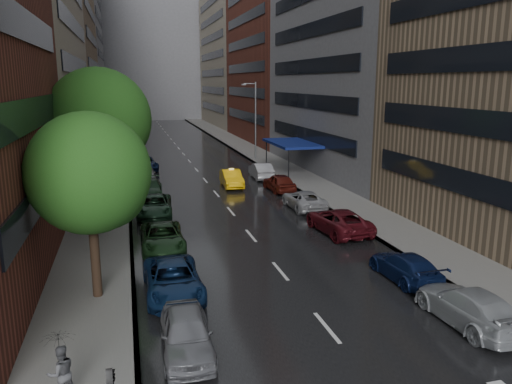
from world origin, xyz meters
TOP-DOWN VIEW (x-y plane):
  - road at (0.00, 50.00)m, footprint 14.00×140.00m
  - sidewalk_left at (-9.00, 50.00)m, footprint 4.00×140.00m
  - sidewalk_right at (9.00, 50.00)m, footprint 4.00×140.00m
  - buildings_left at (-15.00, 58.79)m, footprint 8.00×108.00m
  - buildings_right at (15.00, 56.70)m, footprint 8.05×109.10m
  - building_far at (0.00, 118.00)m, footprint 40.00×14.00m
  - tree_near at (-8.60, 8.94)m, footprint 5.06×5.06m
  - tree_mid at (-8.60, 19.78)m, footprint 6.33×6.33m
  - tree_far at (-8.60, 33.80)m, footprint 4.81×4.81m
  - taxi at (1.83, 30.50)m, footprint 1.78×4.66m
  - parked_cars_left at (-5.40, 22.30)m, footprint 3.05×42.50m
  - parked_cars_right at (5.40, 17.38)m, footprint 2.90×35.67m
  - ped_black_umbrella at (-9.23, 1.66)m, footprint 0.99×0.98m
  - street_lamp_left at (-7.72, 30.00)m, footprint 1.74×0.22m
  - street_lamp_right at (7.72, 45.00)m, footprint 1.74×0.22m
  - awning at (8.98, 35.00)m, footprint 4.00×8.00m

SIDE VIEW (x-z plane):
  - road at x=0.00m, z-range 0.00..0.01m
  - sidewalk_left at x=-9.00m, z-range 0.00..0.15m
  - sidewalk_right at x=9.00m, z-range 0.00..0.15m
  - parked_cars_left at x=-5.40m, z-range -0.03..1.47m
  - parked_cars_right at x=5.40m, z-range -0.04..1.50m
  - taxi at x=1.83m, z-range 0.00..1.51m
  - ped_black_umbrella at x=-9.23m, z-range 0.34..2.43m
  - awning at x=8.98m, z-range 1.57..4.70m
  - street_lamp_left at x=-7.72m, z-range 0.39..9.39m
  - street_lamp_right at x=7.72m, z-range 0.39..9.39m
  - tree_far at x=-8.60m, z-range 1.41..9.08m
  - tree_near at x=-8.60m, z-range 1.49..9.55m
  - tree_mid at x=-8.60m, z-range 1.86..11.95m
  - buildings_right at x=15.00m, z-range -2.97..33.03m
  - buildings_left at x=-15.00m, z-range -3.01..34.99m
  - building_far at x=0.00m, z-range 0.00..32.00m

